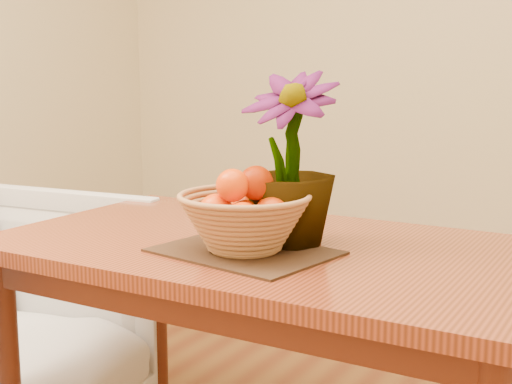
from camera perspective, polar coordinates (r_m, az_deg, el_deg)
The scene contains 6 objects.
wall_back at distance 3.59m, azimuth 16.81°, elevation 12.05°, with size 4.00×0.02×2.70m, color beige.
table at distance 1.82m, azimuth 1.22°, elevation -6.75°, with size 1.40×0.80×0.75m.
placemat at distance 1.70m, azimuth -0.92°, elevation -4.78°, with size 0.40×0.30×0.01m, color #352113.
wicker_basket at distance 1.68m, azimuth -0.92°, elevation -2.57°, with size 0.32×0.32×0.13m.
orange_pile at distance 1.68m, azimuth -0.77°, elevation -0.68°, with size 0.20×0.19×0.15m.
potted_plant at distance 1.74m, azimuth 2.62°, elevation 2.63°, with size 0.24×0.24×0.43m, color #204F16.
Camera 1 is at (0.84, -1.23, 1.18)m, focal length 50.00 mm.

